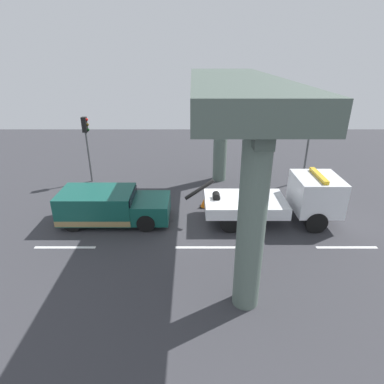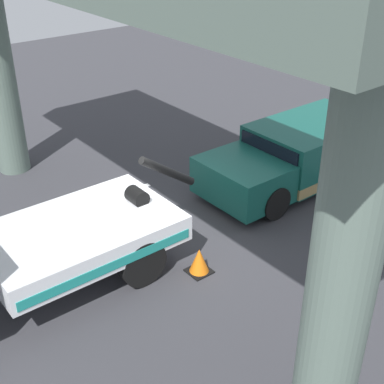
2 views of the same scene
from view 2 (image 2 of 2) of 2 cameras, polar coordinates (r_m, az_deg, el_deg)
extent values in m
cube|color=#38383D|center=(12.29, -3.39, -5.21)|extent=(60.00, 40.00, 0.10)
cube|color=silver|center=(17.33, 8.38, 5.39)|extent=(2.60, 0.16, 0.01)
cube|color=silver|center=(13.97, -8.98, -0.75)|extent=(2.60, 0.16, 0.01)
cube|color=white|center=(10.95, -11.88, -4.48)|extent=(3.85, 2.42, 0.55)
cube|color=teal|center=(10.10, -8.63, -7.88)|extent=(3.65, 0.04, 0.20)
cylinder|color=black|center=(11.53, -2.61, 2.21)|extent=(1.41, 0.19, 1.07)
cylinder|color=black|center=(11.30, -5.88, -0.47)|extent=(0.36, 0.45, 0.36)
cylinder|color=black|center=(10.73, -5.40, -7.46)|extent=(1.00, 0.32, 1.00)
cylinder|color=black|center=(12.25, -10.77, -2.81)|extent=(1.00, 0.32, 1.00)
cube|color=#145147|center=(14.98, 12.80, 4.86)|extent=(3.47, 2.22, 1.35)
cube|color=#145147|center=(13.32, 5.47, 1.37)|extent=(1.74, 2.12, 0.95)
cube|color=black|center=(13.64, 8.17, 4.23)|extent=(0.07, 1.94, 0.59)
cube|color=#9E8451|center=(15.18, 12.60, 3.16)|extent=(3.49, 2.23, 0.28)
cylinder|color=black|center=(12.97, 8.79, -1.12)|extent=(0.84, 0.28, 0.84)
cylinder|color=black|center=(14.16, 3.22, 1.93)|extent=(0.84, 0.28, 0.84)
cylinder|color=black|center=(15.38, 17.60, 2.85)|extent=(0.84, 0.28, 0.84)
cylinder|color=black|center=(16.40, 12.23, 5.23)|extent=(0.84, 0.28, 0.84)
cylinder|color=#596B60|center=(6.70, 15.77, -8.57)|extent=(0.85, 0.85, 5.78)
cone|color=orange|center=(11.09, 0.77, -7.33)|extent=(0.43, 0.43, 0.57)
cube|color=black|center=(11.25, 0.76, -8.43)|extent=(0.48, 0.48, 0.03)
camera|label=1|loc=(23.05, -25.81, 28.53)|focal=29.77mm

